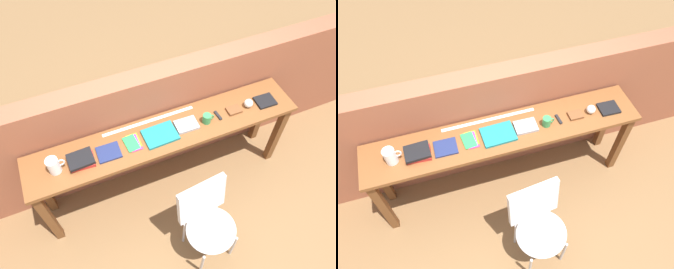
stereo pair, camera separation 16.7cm
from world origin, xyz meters
The scene contains 16 objects.
ground_plane centered at (0.00, 0.00, 0.00)m, with size 40.00×40.00×0.00m, color brown.
brick_wall_back centered at (0.00, 0.64, 0.64)m, with size 6.00×0.20×1.28m, color #935138.
sideboard centered at (0.00, 0.30, 0.74)m, with size 2.50×0.44×0.88m.
chair_white_moulded centered at (0.07, -0.45, 0.53)m, with size 0.48×0.49×0.89m.
pitcher_white centered at (-0.97, 0.28, 0.96)m, with size 0.14×0.10×0.18m.
book_stack_leftmost centered at (-0.76, 0.27, 0.91)m, with size 0.22×0.18×0.06m.
magazine_cycling centered at (-0.53, 0.28, 0.89)m, with size 0.19×0.17×0.02m, color navy.
pamphlet_pile_colourful centered at (-0.31, 0.30, 0.89)m, with size 0.14×0.19×0.01m.
book_open_centre centered at (-0.06, 0.28, 0.89)m, with size 0.29×0.22×0.02m, color #19757A.
book_grey_hardcover centered at (0.20, 0.29, 0.89)m, with size 0.20×0.15×0.03m, color #9E9EA3.
mug centered at (0.38, 0.26, 0.92)m, with size 0.11×0.08×0.09m.
multitool_folded centered at (0.51, 0.28, 0.89)m, with size 0.02×0.11×0.02m, color black.
leather_journal_brown centered at (0.67, 0.28, 0.89)m, with size 0.13×0.10×0.02m, color brown.
sports_ball_small centered at (0.82, 0.28, 0.92)m, with size 0.08×0.08×0.08m, color silver.
book_repair_rightmost centered at (1.00, 0.27, 0.89)m, with size 0.18×0.15×0.02m, color black.
ruler_metal_back_edge centered at (-0.10, 0.47, 0.88)m, with size 0.87×0.03×0.00m, color silver.
Camera 2 is at (-0.50, -1.38, 3.18)m, focal length 35.00 mm.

